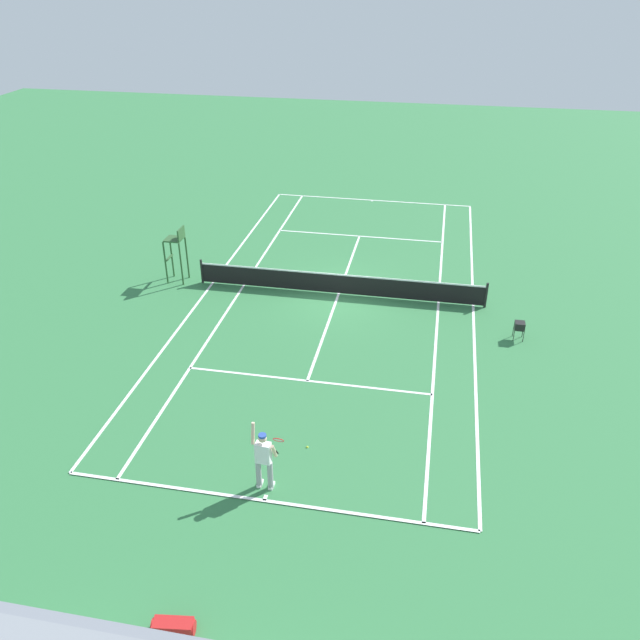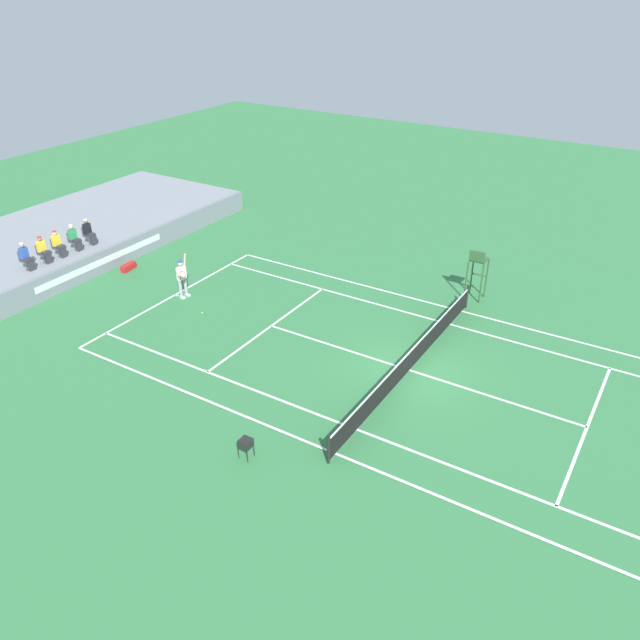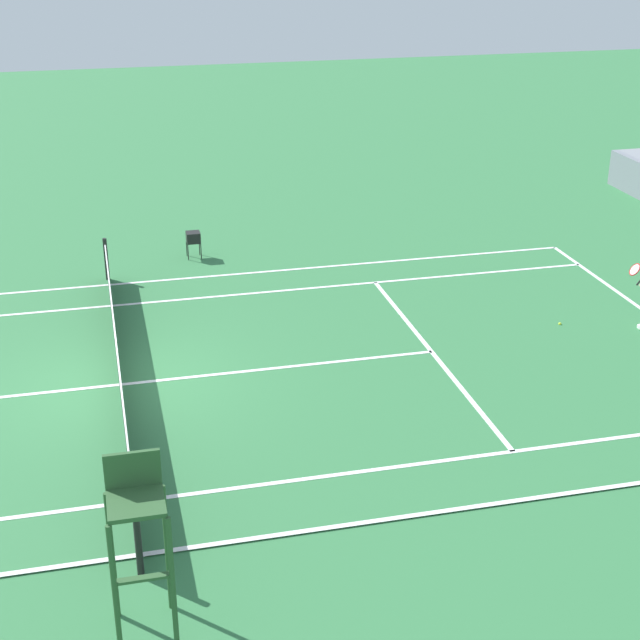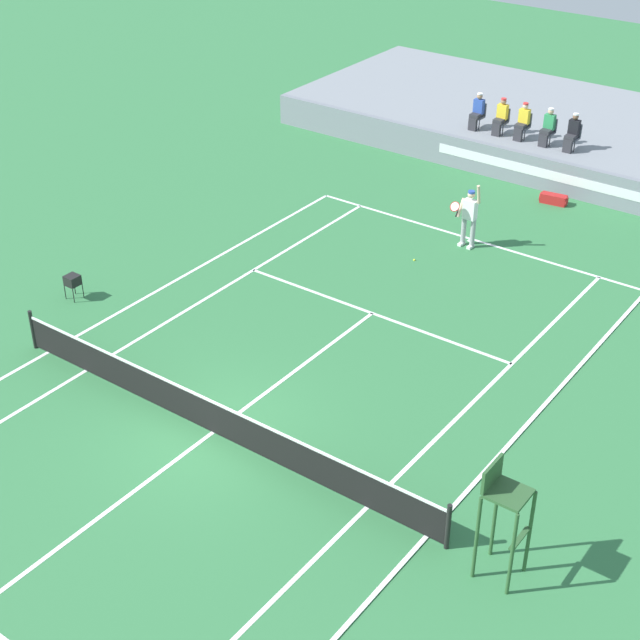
# 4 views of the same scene
# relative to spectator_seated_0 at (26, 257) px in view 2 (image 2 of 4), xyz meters

# --- Properties ---
(ground_plane) EXTENTS (80.00, 80.00, 0.00)m
(ground_plane) POSITION_rel_spectator_seated_0_xyz_m (3.16, -17.84, -1.75)
(ground_plane) COLOR #337542
(court) EXTENTS (11.08, 23.88, 0.03)m
(court) POSITION_rel_spectator_seated_0_xyz_m (3.16, -17.84, -1.74)
(court) COLOR #337542
(court) RESTS_ON ground
(net) EXTENTS (11.98, 0.10, 1.07)m
(net) POSITION_rel_spectator_seated_0_xyz_m (3.16, -17.84, -1.23)
(net) COLOR black
(net) RESTS_ON ground
(barrier_wall) EXTENTS (22.25, 0.25, 1.14)m
(barrier_wall) POSITION_rel_spectator_seated_0_xyz_m (3.16, -1.14, -1.18)
(barrier_wall) COLOR gray
(barrier_wall) RESTS_ON ground
(bleacher_platform) EXTENTS (22.25, 8.43, 1.14)m
(bleacher_platform) POSITION_rel_spectator_seated_0_xyz_m (3.16, 3.20, -1.18)
(bleacher_platform) COLOR gray
(bleacher_platform) RESTS_ON ground
(spectator_seated_0) EXTENTS (0.44, 0.60, 1.27)m
(spectator_seated_0) POSITION_rel_spectator_seated_0_xyz_m (0.00, 0.00, 0.00)
(spectator_seated_0) COLOR #474C56
(spectator_seated_0) RESTS_ON bleacher_platform
(spectator_seated_1) EXTENTS (0.44, 0.60, 1.27)m
(spectator_seated_1) POSITION_rel_spectator_seated_0_xyz_m (0.93, 0.00, 0.00)
(spectator_seated_1) COLOR #474C56
(spectator_seated_1) RESTS_ON bleacher_platform
(spectator_seated_2) EXTENTS (0.44, 0.60, 1.27)m
(spectator_seated_2) POSITION_rel_spectator_seated_0_xyz_m (1.77, 0.00, 0.00)
(spectator_seated_2) COLOR #474C56
(spectator_seated_2) RESTS_ON bleacher_platform
(spectator_seated_3) EXTENTS (0.44, 0.60, 1.27)m
(spectator_seated_3) POSITION_rel_spectator_seated_0_xyz_m (2.71, 0.00, 0.00)
(spectator_seated_3) COLOR #474C56
(spectator_seated_3) RESTS_ON bleacher_platform
(spectator_seated_4) EXTENTS (0.44, 0.60, 1.27)m
(spectator_seated_4) POSITION_rel_spectator_seated_0_xyz_m (3.61, 0.00, 0.00)
(spectator_seated_4) COLOR #474C56
(spectator_seated_4) RESTS_ON bleacher_platform
(tennis_player) EXTENTS (0.78, 0.62, 2.08)m
(tennis_player) POSITION_rel_spectator_seated_0_xyz_m (3.25, -6.43, -0.75)
(tennis_player) COLOR #9E9EA3
(tennis_player) RESTS_ON ground
(tennis_ball) EXTENTS (0.07, 0.07, 0.07)m
(tennis_ball) POSITION_rel_spectator_seated_0_xyz_m (2.48, -8.18, -1.71)
(tennis_ball) COLOR #D1E533
(tennis_ball) RESTS_ON ground
(umpire_chair) EXTENTS (0.77, 0.77, 2.44)m
(umpire_chair) POSITION_rel_spectator_seated_0_xyz_m (10.13, -17.84, -0.19)
(umpire_chair) COLOR #2D562D
(umpire_chair) RESTS_ON ground
(equipment_bag) EXTENTS (0.93, 0.44, 0.32)m
(equipment_bag) POSITION_rel_spectator_seated_0_xyz_m (4.05, -1.99, -1.59)
(equipment_bag) COLOR red
(equipment_bag) RESTS_ON ground
(ball_hopper) EXTENTS (0.36, 0.36, 0.70)m
(ball_hopper) POSITION_rel_spectator_seated_0_xyz_m (-3.90, -15.55, -1.18)
(ball_hopper) COLOR black
(ball_hopper) RESTS_ON ground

